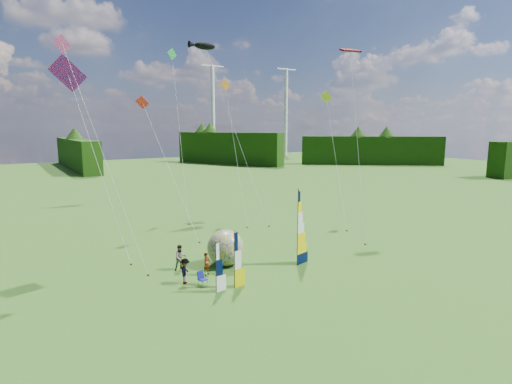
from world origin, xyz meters
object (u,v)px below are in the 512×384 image
side_banner_far (216,269)px  spectator_d (216,252)px  spectator_b (180,257)px  bol_inflatable (226,248)px  spectator_c (185,271)px  feather_banner_main (298,229)px  kite_whale (234,122)px  camp_chair (203,278)px  side_banner_left (234,261)px  spectator_a (207,264)px

side_banner_far → spectator_d: side_banner_far is taller
spectator_b → bol_inflatable: bearing=-13.5°
side_banner_far → spectator_c: bearing=105.7°
feather_banner_main → side_banner_far: bearing=175.3°
bol_inflatable → kite_whale: size_ratio=0.13×
side_banner_far → bol_inflatable: 4.98m
spectator_d → bol_inflatable: bearing=142.6°
side_banner_far → spectator_d: bearing=55.6°
spectator_b → camp_chair: size_ratio=1.98×
side_banner_left → spectator_c: (-2.30, 2.42, -0.97)m
camp_chair → spectator_d: bearing=38.6°
spectator_b → spectator_d: (2.99, 0.26, -0.16)m
feather_banner_main → camp_chair: feather_banner_main is taller
side_banner_left → spectator_c: size_ratio=2.14×
spectator_c → kite_whale: size_ratio=0.08×
spectator_c → kite_whale: kite_whale is taller
feather_banner_main → spectator_d: (-4.55, 4.05, -2.01)m
bol_inflatable → side_banner_left: bearing=-111.1°
spectator_c → camp_chair: bearing=-100.1°
side_banner_far → feather_banner_main: bearing=2.2°
spectator_a → spectator_c: bearing=176.0°
side_banner_left → bol_inflatable: 4.40m
side_banner_left → spectator_a: 3.28m
spectator_a → camp_chair: (-1.04, -1.54, -0.32)m
side_banner_far → kite_whale: (11.77, 18.29, 9.10)m
side_banner_left → spectator_b: size_ratio=1.98×
side_banner_left → spectator_c: side_banner_left is taller
side_banner_far → spectator_a: (0.84, 3.07, -0.77)m
spectator_b → feather_banner_main: bearing=-24.3°
side_banner_left → side_banner_far: 1.31m
spectator_b → spectator_c: bearing=-103.3°
side_banner_left → spectator_a: size_ratio=2.33×
spectator_b → spectator_a: bearing=-56.6°
side_banner_far → spectator_a: 3.28m
side_banner_far → spectator_b: bearing=86.3°
camp_chair → kite_whale: size_ratio=0.04×
spectator_c → spectator_d: size_ratio=1.12×
bol_inflatable → camp_chair: size_ratio=2.91×
spectator_d → kite_whale: size_ratio=0.07×
side_banner_far → spectator_d: 5.94m
camp_chair → spectator_c: bearing=119.3°
side_banner_far → bol_inflatable: size_ratio=1.16×
side_banner_left → spectator_d: side_banner_left is taller
spectator_b → side_banner_far: bearing=-84.2°
spectator_c → spectator_a: bearing=-33.1°
spectator_a → side_banner_far: bearing=-128.9°
feather_banner_main → spectator_c: 8.57m
spectator_b → spectator_c: 2.66m
bol_inflatable → kite_whale: kite_whale is taller
spectator_a → kite_whale: 21.18m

